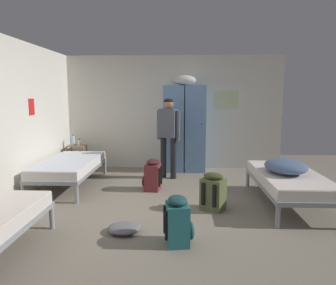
# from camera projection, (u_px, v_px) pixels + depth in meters

# --- Properties ---
(ground_plane) EXTENTS (8.95, 8.95, 0.00)m
(ground_plane) POSITION_uv_depth(u_px,v_px,m) (167.00, 210.00, 4.65)
(ground_plane) COLOR gray
(room_backdrop) EXTENTS (4.87, 5.65, 2.52)m
(room_backdrop) POSITION_uv_depth(u_px,v_px,m) (100.00, 117.00, 5.82)
(room_backdrop) COLOR silver
(room_backdrop) RESTS_ON ground_plane
(locker_bank) EXTENTS (0.90, 0.55, 2.07)m
(locker_bank) POSITION_uv_depth(u_px,v_px,m) (184.00, 127.00, 6.98)
(locker_bank) COLOR #6B93C6
(locker_bank) RESTS_ON ground_plane
(shelf_unit) EXTENTS (0.38, 0.30, 0.57)m
(shelf_unit) POSITION_uv_depth(u_px,v_px,m) (77.00, 155.00, 7.02)
(shelf_unit) COLOR #99704C
(shelf_unit) RESTS_ON ground_plane
(bed_right) EXTENTS (0.90, 1.90, 0.49)m
(bed_right) POSITION_uv_depth(u_px,v_px,m) (289.00, 180.00, 4.86)
(bed_right) COLOR gray
(bed_right) RESTS_ON ground_plane
(bed_left_rear) EXTENTS (0.90, 1.90, 0.49)m
(bed_left_rear) POSITION_uv_depth(u_px,v_px,m) (70.00, 166.00, 5.83)
(bed_left_rear) COLOR gray
(bed_left_rear) RESTS_ON ground_plane
(bedding_heap) EXTENTS (0.61, 0.76, 0.21)m
(bedding_heap) POSITION_uv_depth(u_px,v_px,m) (286.00, 166.00, 4.82)
(bedding_heap) COLOR slate
(bedding_heap) RESTS_ON bed_right
(person_traveler) EXTENTS (0.47, 0.32, 1.58)m
(person_traveler) POSITION_uv_depth(u_px,v_px,m) (168.00, 131.00, 6.34)
(person_traveler) COLOR black
(person_traveler) RESTS_ON ground_plane
(water_bottle) EXTENTS (0.06, 0.06, 0.23)m
(water_bottle) POSITION_uv_depth(u_px,v_px,m) (73.00, 140.00, 6.99)
(water_bottle) COLOR #B2DBEA
(water_bottle) RESTS_ON shelf_unit
(lotion_bottle) EXTENTS (0.06, 0.06, 0.15)m
(lotion_bottle) POSITION_uv_depth(u_px,v_px,m) (79.00, 143.00, 6.93)
(lotion_bottle) COLOR white
(lotion_bottle) RESTS_ON shelf_unit
(backpack_olive) EXTENTS (0.40, 0.41, 0.55)m
(backpack_olive) POSITION_uv_depth(u_px,v_px,m) (213.00, 192.00, 4.64)
(backpack_olive) COLOR #566038
(backpack_olive) RESTS_ON ground_plane
(backpack_teal) EXTENTS (0.37, 0.35, 0.55)m
(backpack_teal) POSITION_uv_depth(u_px,v_px,m) (178.00, 221.00, 3.57)
(backpack_teal) COLOR #23666B
(backpack_teal) RESTS_ON ground_plane
(backpack_maroon) EXTENTS (0.36, 0.35, 0.55)m
(backpack_maroon) POSITION_uv_depth(u_px,v_px,m) (152.00, 175.00, 5.62)
(backpack_maroon) COLOR maroon
(backpack_maroon) RESTS_ON ground_plane
(clothes_pile_grey) EXTENTS (0.40, 0.37, 0.10)m
(clothes_pile_grey) POSITION_uv_depth(u_px,v_px,m) (124.00, 228.00, 3.90)
(clothes_pile_grey) COLOR slate
(clothes_pile_grey) RESTS_ON ground_plane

